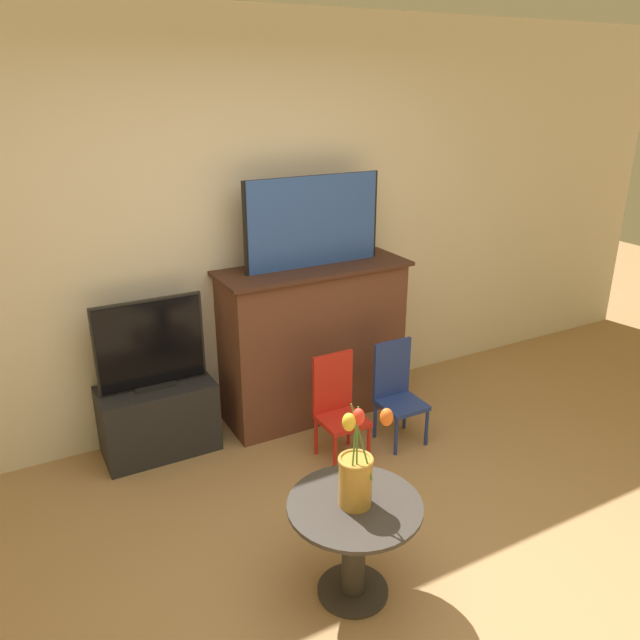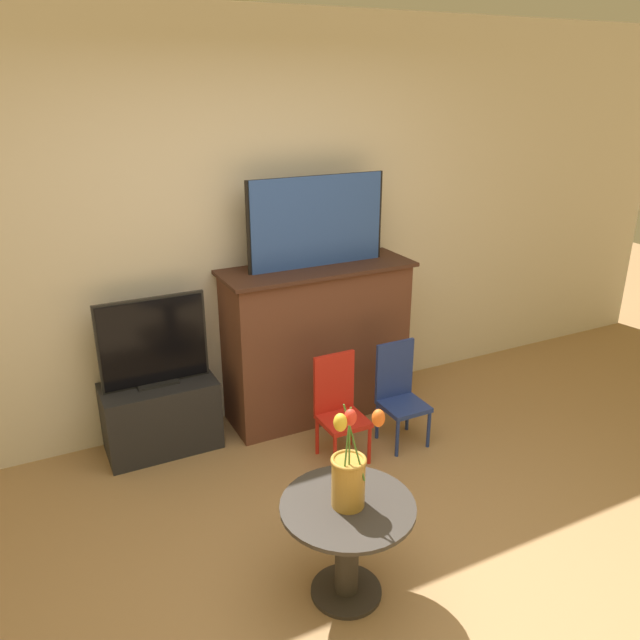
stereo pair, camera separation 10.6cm
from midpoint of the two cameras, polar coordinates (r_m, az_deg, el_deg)
ground_plane at (r=3.13m, az=8.18°, el=-25.66°), size 14.00×14.00×0.00m
wall_back at (r=4.16m, az=-7.76°, el=8.15°), size 8.00×0.06×2.70m
fireplace_mantel at (r=4.38m, az=0.38°, el=-1.81°), size 1.32×0.49×1.10m
painting at (r=4.13m, az=0.49°, el=8.98°), size 0.98×0.03×0.60m
tv_stand at (r=4.20m, az=-13.61°, el=-8.54°), size 0.71×0.37×0.47m
tv_monitor at (r=3.98m, az=-14.26°, el=-2.05°), size 0.67×0.12×0.58m
chair_red at (r=3.96m, az=2.50°, el=-7.75°), size 0.28×0.28×0.68m
chair_blue at (r=4.16m, az=7.98°, el=-6.41°), size 0.28×0.28×0.68m
side_table at (r=3.01m, az=3.57°, el=-19.12°), size 0.61×0.61×0.51m
vase_tulips at (r=2.79m, az=3.80°, el=-13.89°), size 0.20×0.23×0.52m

